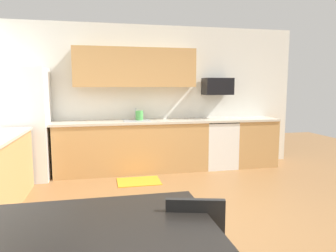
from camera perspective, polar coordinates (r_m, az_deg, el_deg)
The scene contains 14 objects.
ground_plane at distance 3.77m, azimuth 3.33°, elevation -17.22°, with size 12.00×12.00×0.00m, color olive.
wall_back at distance 6.03m, azimuth -3.29°, elevation 5.26°, with size 5.80×0.10×2.70m, color silver.
cabinet_run_back at distance 5.74m, azimuth -6.52°, elevation -3.93°, with size 2.73×0.60×0.90m, color tan.
cabinet_run_back_right at distance 6.41m, azimuth 15.14°, elevation -2.95°, with size 0.82×0.60×0.90m, color tan.
countertop_back at distance 5.72m, azimuth -2.73°, elevation 0.83°, with size 4.80×0.64×0.04m, color beige.
upper_cabinets_back at distance 5.78m, azimuth -5.99°, elevation 10.60°, with size 2.20×0.34×0.70m, color tan.
refrigerator at distance 5.70m, azimuth -24.75°, elevation 0.30°, with size 0.76×0.70×1.87m, color white.
oven_range at distance 6.12m, azimuth 9.19°, elevation -3.23°, with size 0.60×0.60×0.91m.
microwave at distance 6.11m, azimuth 9.06°, elevation 7.17°, with size 0.54×0.36×0.32m, color black.
sink_basin at distance 5.68m, azimuth -5.74°, elevation 0.35°, with size 0.48×0.40×0.14m, color #A5A8AD.
sink_faucet at distance 5.84m, azimuth -5.95°, elevation 2.12°, with size 0.02×0.02×0.24m, color #B2B5BA.
dining_table at distance 1.97m, azimuth -13.41°, elevation -18.86°, with size 1.40×0.90×0.77m.
floor_mat at distance 5.23m, azimuth -5.37°, elevation -10.08°, with size 0.70×0.50×0.01m, color orange.
kettle at distance 5.72m, azimuth -5.27°, elevation 1.82°, with size 0.14×0.14×0.20m, color #4CA54C.
Camera 1 is at (-0.92, -3.31, 1.57)m, focal length 33.28 mm.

